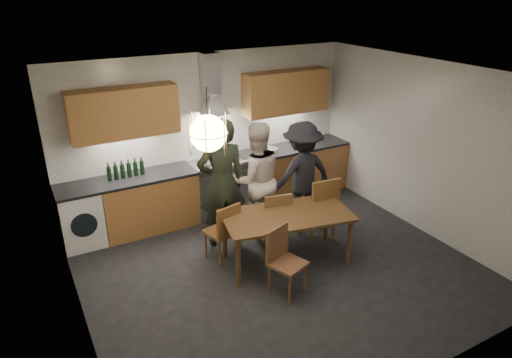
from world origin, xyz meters
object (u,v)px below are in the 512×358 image
dining_table (287,220)px  person_mid (256,180)px  person_left (222,183)px  wine_bottles (126,169)px  chair_back_left (225,229)px  mixing_bowl (268,150)px  stock_pot (310,139)px  person_right (301,174)px  chair_front (283,256)px

dining_table → person_mid: person_mid is taller
dining_table → person_left: (-0.55, 0.87, 0.32)m
wine_bottles → person_mid: bearing=-30.4°
chair_back_left → wine_bottles: (-0.91, 1.47, 0.54)m
mixing_bowl → stock_pot: size_ratio=1.84×
chair_back_left → person_right: 1.62m
mixing_bowl → person_right: bearing=-86.7°
person_mid → mixing_bowl: 1.14m
dining_table → wine_bottles: 2.53m
chair_front → person_left: (-0.15, 1.41, 0.46)m
person_left → mixing_bowl: 1.58m
person_mid → chair_front: bearing=83.1°
person_left → chair_front: bearing=105.9°
person_right → wine_bottles: bearing=-23.3°
dining_table → person_right: (0.79, 0.83, 0.20)m
dining_table → wine_bottles: (-1.64, 1.88, 0.40)m
dining_table → person_right: size_ratio=1.10×
person_right → wine_bottles: (-2.44, 1.05, 0.20)m
person_right → stock_pot: bearing=-130.6°
person_left → wine_bottles: (-1.10, 1.01, 0.08)m
mixing_bowl → person_left: bearing=-144.6°
stock_pot → dining_table: bearing=-132.0°
chair_back_left → person_mid: bearing=-160.2°
person_left → stock_pot: 2.45m
dining_table → person_left: person_left is taller
dining_table → chair_front: bearing=-115.2°
mixing_bowl → stock_pot: bearing=5.3°
dining_table → chair_back_left: 0.85m
chair_back_left → person_left: (0.19, 0.46, 0.46)m
person_mid → mixing_bowl: bearing=-119.8°
chair_front → wine_bottles: 2.78m
person_left → stock_pot: size_ratio=11.02×
person_left → person_right: bearing=-171.8°
person_mid → wine_bottles: person_mid is taller
person_left → stock_pot: person_left is taller
chair_front → mixing_bowl: mixing_bowl is taller
chair_back_left → mixing_bowl: mixing_bowl is taller
chair_back_left → chair_front: chair_back_left is taller
chair_back_left → wine_bottles: wine_bottles is taller
person_right → wine_bottles: person_right is taller
chair_front → stock_pot: 3.23m
person_right → person_left: bearing=-1.7°
mixing_bowl → dining_table: bearing=-112.5°
chair_front → mixing_bowl: (1.14, 2.33, 0.44)m
person_left → stock_pot: (2.24, 1.00, 0.00)m
dining_table → wine_bottles: size_ratio=3.35×
dining_table → chair_front: 0.69m
stock_pot → person_left: bearing=-155.8°
dining_table → chair_front: size_ratio=2.14×
stock_pot → person_mid: bearing=-149.7°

